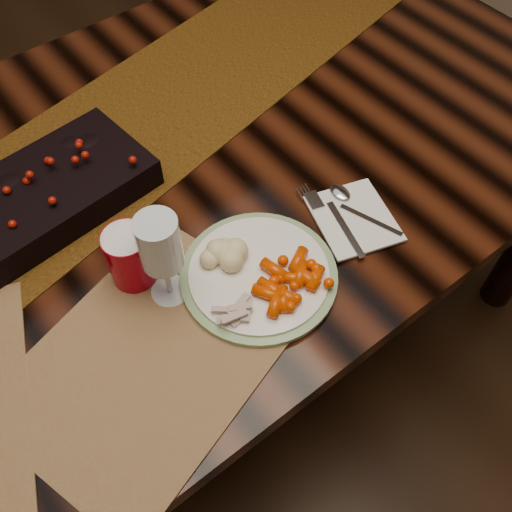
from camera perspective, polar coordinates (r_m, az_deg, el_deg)
floor at (r=1.71m, az=-5.32°, el=-8.75°), size 5.00×5.00×0.00m
dining_table at (r=1.39m, az=-6.50°, el=-1.86°), size 1.80×1.00×0.75m
table_runner at (r=1.17m, az=-13.80°, el=11.22°), size 1.70×0.69×0.00m
centerpiece at (r=1.05m, az=-20.82°, el=5.83°), size 0.40×0.23×0.08m
placemat_main at (r=0.87m, az=-10.54°, el=-10.03°), size 0.50×0.42×0.00m
dinner_plate at (r=0.92m, az=0.29°, el=-1.87°), size 0.30×0.30×0.01m
baby_carrots at (r=0.90m, az=3.02°, el=-2.37°), size 0.11×0.09×0.02m
mashed_potatoes at (r=0.91m, az=-3.04°, el=0.13°), size 0.10×0.09×0.04m
turkey_shreds at (r=0.87m, az=-1.83°, el=-5.64°), size 0.07×0.06×0.01m
napkin at (r=1.01m, az=9.73°, el=3.74°), size 0.17×0.18×0.01m
fork at (r=0.99m, az=8.13°, el=3.42°), size 0.07×0.16×0.00m
spoon at (r=1.02m, az=10.46°, el=4.42°), size 0.08×0.15×0.00m
red_cup at (r=0.91m, az=-12.49°, el=-0.07°), size 0.08×0.08×0.10m
wine_glass at (r=0.85m, az=-9.26°, el=-0.43°), size 0.08×0.08×0.18m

